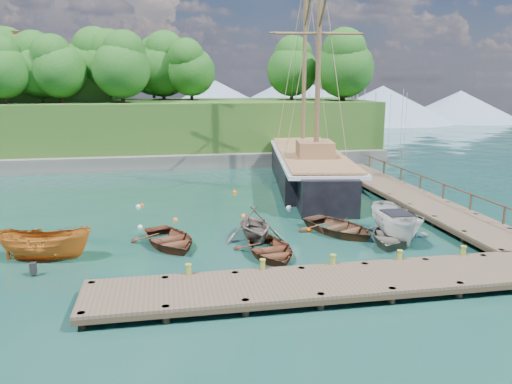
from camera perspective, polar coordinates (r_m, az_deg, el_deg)
ground at (r=25.68m, az=0.73°, el=-5.83°), size 160.00×160.00×0.00m
dock_near at (r=20.19m, az=10.07°, el=-10.02°), size 20.00×3.20×1.10m
dock_east at (r=35.74m, az=16.86°, el=-0.33°), size 3.20×24.00×1.10m
bollard_0 at (r=20.49m, az=-7.65°, el=-10.89°), size 0.26×0.26×0.45m
bollard_1 at (r=20.82m, az=0.76°, el=-10.38°), size 0.26×0.26×0.45m
bollard_2 at (r=21.56m, az=8.72°, el=-9.70°), size 0.26×0.26×0.45m
bollard_3 at (r=22.68m, az=15.99°, el=-8.91°), size 0.26×0.26×0.45m
bollard_4 at (r=24.12m, az=22.45°, el=-8.08°), size 0.26×0.26×0.45m
rowboat_0 at (r=25.63m, az=-9.86°, el=-6.06°), size 4.43×5.18×0.91m
rowboat_1 at (r=26.15m, az=-0.21°, el=-5.49°), size 3.26×3.74×1.91m
rowboat_2 at (r=23.82m, az=1.63°, el=-7.34°), size 3.34×4.39×0.85m
rowboat_3 at (r=26.87m, az=15.37°, el=-5.45°), size 5.32×5.66×0.95m
rowboat_4 at (r=27.57m, az=9.43°, el=-4.70°), size 4.93×5.52×0.94m
motorboat_orange at (r=25.33m, az=-22.79°, el=-7.13°), size 4.58×2.46×1.68m
cabin_boat_white at (r=27.28m, az=15.65°, el=-5.20°), size 2.23×5.00×1.88m
schooner at (r=40.31m, az=6.00°, el=2.60°), size 8.15×27.74×20.46m
mooring_buoy_0 at (r=28.98m, az=-13.10°, el=-3.99°), size 0.31×0.31×0.31m
mooring_buoy_1 at (r=30.06m, az=-9.20°, el=-3.22°), size 0.31×0.31×0.31m
mooring_buoy_2 at (r=30.51m, az=-1.45°, el=-2.81°), size 0.31×0.31×0.31m
mooring_buoy_3 at (r=32.47m, az=3.78°, el=-1.88°), size 0.37×0.37×0.37m
mooring_buoy_4 at (r=33.92m, az=-12.88°, el=-1.54°), size 0.29×0.29×0.29m
mooring_buoy_5 at (r=36.84m, az=-2.42°, el=-0.10°), size 0.36×0.36×0.36m
mooring_buoy_6 at (r=33.63m, az=-13.30°, el=-1.69°), size 0.34×0.34×0.34m
mooring_buoy_7 at (r=27.77m, az=6.01°, el=-4.46°), size 0.35×0.35×0.35m
headland at (r=55.90m, az=-19.08°, el=9.34°), size 51.00×19.31×12.90m
distant_ridge at (r=94.39m, az=-5.04°, el=10.35°), size 117.00×40.00×10.00m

